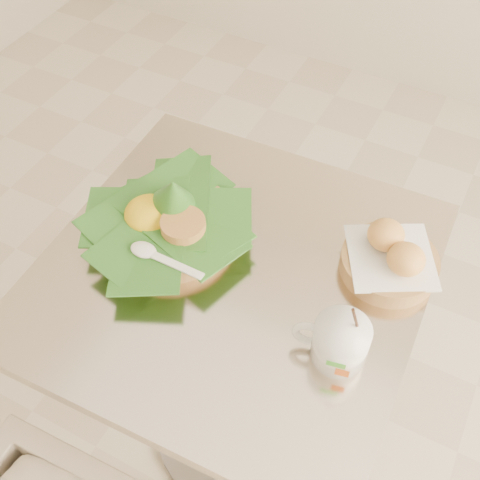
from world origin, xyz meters
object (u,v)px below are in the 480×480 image
at_px(cafe_table, 234,331).
at_px(rice_basket, 168,218).
at_px(bread_basket, 391,258).
at_px(coffee_mug, 339,341).

height_order(cafe_table, rice_basket, rice_basket).
bearing_deg(bread_basket, cafe_table, -152.37).
height_order(cafe_table, bread_basket, bread_basket).
relative_size(rice_basket, coffee_mug, 1.99).
height_order(rice_basket, bread_basket, rice_basket).
distance_m(rice_basket, bread_basket, 0.43).
bearing_deg(coffee_mug, rice_basket, 165.49).
xyz_separation_m(rice_basket, coffee_mug, (0.39, -0.10, -0.00)).
bearing_deg(rice_basket, bread_basket, 15.11).
distance_m(cafe_table, rice_basket, 0.31).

